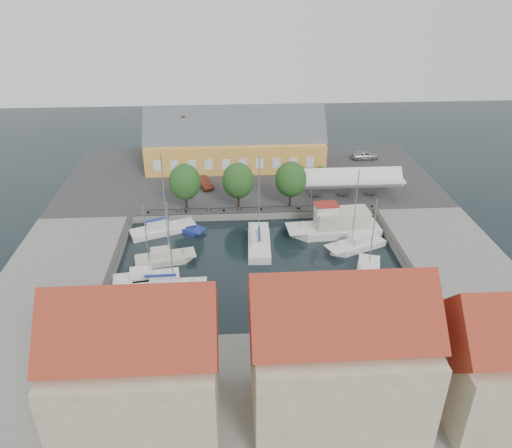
{
  "coord_description": "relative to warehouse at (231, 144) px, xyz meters",
  "views": [
    {
      "loc": [
        -3.37,
        -48.84,
        30.72
      ],
      "look_at": [
        0.0,
        6.0,
        1.5
      ],
      "focal_mm": 35.0,
      "sensor_mm": 36.0,
      "label": 1
    }
  ],
  "objects": [
    {
      "name": "ground",
      "position": [
        2.6,
        -28.36,
        -4.43
      ],
      "size": [
        140.0,
        140.0,
        0.0
      ],
      "primitive_type": "plane",
      "color": "black",
      "rests_on": "ground"
    },
    {
      "name": "north_quay",
      "position": [
        2.6,
        -5.36,
        -3.93
      ],
      "size": [
        56.0,
        26.0,
        1.0
      ],
      "primitive_type": "cube",
      "color": "#2D2D30",
      "rests_on": "ground"
    },
    {
      "name": "west_quay",
      "position": [
        -19.4,
        -30.36,
        -3.93
      ],
      "size": [
        12.0,
        24.0,
        1.0
      ],
      "primitive_type": "cube",
      "color": "slate",
      "rests_on": "ground"
    },
    {
      "name": "east_quay",
      "position": [
        24.6,
        -30.36,
        -3.93
      ],
      "size": [
        12.0,
        24.0,
        1.0
      ],
      "primitive_type": "cube",
      "color": "slate",
      "rests_on": "ground"
    },
    {
      "name": "south_bank",
      "position": [
        2.6,
        -49.36,
        -3.93
      ],
      "size": [
        56.0,
        14.0,
        1.0
      ],
      "primitive_type": "cube",
      "color": "slate",
      "rests_on": "ground"
    },
    {
      "name": "quay_edge_fittings",
      "position": [
        2.62,
        -23.61,
        -3.37
      ],
      "size": [
        56.0,
        24.72,
        0.4
      ],
      "color": "#383533",
      "rests_on": "north_quay"
    },
    {
      "name": "warehouse",
      "position": [
        0.0,
        0.0,
        0.0
      ],
      "size": [
        28.56,
        14.0,
        9.55
      ],
      "color": "gold",
      "rests_on": "north_quay"
    },
    {
      "name": "tent_canopy",
      "position": [
        16.6,
        -13.86,
        -0.74
      ],
      "size": [
        14.0,
        4.0,
        2.83
      ],
      "color": "silver",
      "rests_on": "north_quay"
    },
    {
      "name": "quay_trees",
      "position": [
        0.6,
        -16.36,
        0.45
      ],
      "size": [
        18.2,
        4.2,
        6.3
      ],
      "color": "black",
      "rests_on": "north_quay"
    },
    {
      "name": "car_silver",
      "position": [
        22.31,
        0.62,
        -2.7
      ],
      "size": [
        4.34,
        1.88,
        1.46
      ],
      "primitive_type": "imported",
      "rotation": [
        0.0,
        0.0,
        1.61
      ],
      "color": "#999BA0",
      "rests_on": "north_quay"
    },
    {
      "name": "car_red",
      "position": [
        -4.27,
        -9.25,
        -2.72
      ],
      "size": [
        2.97,
        4.53,
        1.41
      ],
      "primitive_type": "imported",
      "rotation": [
        0.0,
        0.0,
        0.38
      ],
      "color": "#5C2115",
      "rests_on": "north_quay"
    },
    {
      "name": "center_sailboat",
      "position": [
        2.78,
        -25.44,
        -4.06
      ],
      "size": [
        2.96,
        8.81,
        11.98
      ],
      "color": "silver",
      "rests_on": "ground"
    },
    {
      "name": "trawler",
      "position": [
        12.8,
        -22.68,
        -3.41
      ],
      "size": [
        12.07,
        4.24,
        5.0
      ],
      "color": "silver",
      "rests_on": "ground"
    },
    {
      "name": "east_boat_a",
      "position": [
        14.46,
        -26.36,
        -4.17
      ],
      "size": [
        7.82,
        5.27,
        10.78
      ],
      "color": "silver",
      "rests_on": "ground"
    },
    {
      "name": "east_boat_c",
      "position": [
        14.08,
        -33.03,
        -4.17
      ],
      "size": [
        4.49,
        7.81,
        9.79
      ],
      "color": "silver",
      "rests_on": "ground"
    },
    {
      "name": "west_boat_a",
      "position": [
        -9.4,
        -21.13,
        -4.16
      ],
      "size": [
        8.47,
        5.18,
        11.03
      ],
      "color": "silver",
      "rests_on": "ground"
    },
    {
      "name": "west_boat_b",
      "position": [
        -8.36,
        -28.09,
        -4.17
      ],
      "size": [
        7.2,
        3.72,
        9.68
      ],
      "color": "#BBB6A9",
      "rests_on": "ground"
    },
    {
      "name": "west_boat_c",
      "position": [
        -10.0,
        -32.18,
        -4.17
      ],
      "size": [
        7.3,
        3.22,
        9.77
      ],
      "color": "silver",
      "rests_on": "ground"
    },
    {
      "name": "west_boat_d",
      "position": [
        -7.49,
        -33.89,
        -4.16
      ],
      "size": [
        8.12,
        2.6,
        10.81
      ],
      "color": "silver",
      "rests_on": "ground"
    },
    {
      "name": "launch_sw",
      "position": [
        -11.05,
        -38.13,
        -4.34
      ],
      "size": [
        4.98,
        2.44,
        0.98
      ],
      "color": "silver",
      "rests_on": "ground"
    },
    {
      "name": "launch_nw",
      "position": [
        -6.2,
        -20.53,
        -4.34
      ],
      "size": [
        5.18,
        4.45,
        0.88
      ],
      "color": "navy",
      "rests_on": "ground"
    },
    {
      "name": "townhouses",
      "position": [
        4.52,
        -51.6,
        1.4
      ],
      "size": [
        36.3,
        8.5,
        12.0
      ],
      "color": "beige",
      "rests_on": "south_bank"
    }
  ]
}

